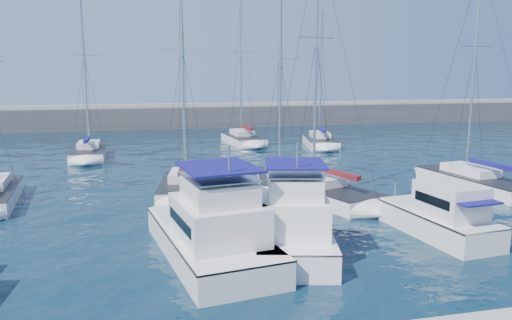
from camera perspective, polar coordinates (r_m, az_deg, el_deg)
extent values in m
plane|color=black|center=(24.74, 2.18, -8.95)|extent=(220.00, 220.00, 0.00)
cube|color=#424244|center=(75.13, -8.42, 4.54)|extent=(160.00, 6.00, 4.00)
cube|color=gray|center=(74.96, -8.46, 6.22)|extent=(160.00, 1.20, 0.50)
cube|color=silver|center=(22.48, -5.23, -9.89)|extent=(5.17, 9.80, 1.60)
cube|color=#262628|center=(22.24, -5.26, -8.07)|extent=(5.25, 9.82, 0.08)
cube|color=silver|center=(20.94, -4.38, -6.77)|extent=(3.83, 4.77, 1.60)
cube|color=black|center=(20.92, -4.38, -6.56)|extent=(3.76, 3.93, 0.45)
cube|color=silver|center=(20.43, -4.26, -3.56)|extent=(3.00, 3.39, 0.90)
cube|color=#110F5B|center=(20.22, -4.29, -0.81)|extent=(3.38, 3.87, 0.08)
cube|color=white|center=(23.07, 4.16, -9.34)|extent=(4.93, 8.06, 1.60)
cube|color=#262628|center=(22.83, 4.18, -7.57)|extent=(4.99, 8.07, 0.08)
cube|color=white|center=(21.71, 4.38, -6.16)|extent=(3.51, 4.03, 1.60)
cube|color=black|center=(21.69, 4.38, -5.96)|extent=(3.40, 3.36, 0.45)
cube|color=white|center=(21.21, 4.46, -3.06)|extent=(2.73, 2.88, 0.90)
cube|color=#110F5B|center=(21.00, 4.50, -0.41)|extent=(3.08, 3.29, 0.08)
cube|color=silver|center=(26.70, 19.99, -7.23)|extent=(3.27, 6.85, 1.60)
cube|color=#262628|center=(26.50, 20.08, -5.67)|extent=(3.32, 6.86, 0.08)
cube|color=silver|center=(25.69, 21.34, -4.27)|extent=(2.50, 3.28, 1.60)
cube|color=black|center=(25.68, 21.35, -4.10)|extent=(2.47, 2.68, 0.45)
cube|color=#110F5B|center=(24.76, 23.20, -4.21)|extent=(2.25, 2.23, 0.07)
cube|color=silver|center=(33.32, -8.14, -3.51)|extent=(4.16, 7.57, 1.30)
cube|color=#262628|center=(33.18, -8.16, -2.45)|extent=(4.21, 7.58, 0.06)
cube|color=silver|center=(33.55, -8.12, -1.75)|extent=(2.45, 3.42, 0.55)
cylinder|color=silver|center=(33.12, -8.38, 10.22)|extent=(0.18, 0.18, 13.53)
cylinder|color=silver|center=(31.95, -8.35, -1.34)|extent=(0.72, 3.55, 0.12)
cube|color=#561115|center=(31.83, -8.37, -1.11)|extent=(0.88, 3.24, 0.28)
cube|color=white|center=(35.03, 2.75, -2.75)|extent=(4.11, 6.88, 1.30)
cube|color=#262628|center=(34.90, 2.76, -1.74)|extent=(4.16, 6.89, 0.06)
cube|color=white|center=(35.23, 2.71, -1.10)|extent=(2.40, 3.13, 0.55)
cylinder|color=silver|center=(34.81, 2.77, 9.46)|extent=(0.18, 0.18, 12.50)
cylinder|color=silver|center=(33.79, 2.91, -0.63)|extent=(0.75, 3.18, 0.12)
cube|color=#110F5B|center=(33.66, 2.92, -0.41)|extent=(0.91, 2.91, 0.28)
cube|color=silver|center=(32.27, 7.52, -3.94)|extent=(5.71, 9.18, 1.30)
cube|color=#262628|center=(32.12, 7.54, -2.85)|extent=(5.77, 9.20, 0.06)
cube|color=silver|center=(32.46, 6.95, -2.12)|extent=(3.12, 4.23, 0.55)
cylinder|color=silver|center=(32.00, 6.87, 11.15)|extent=(0.18, 0.18, 14.51)
cylinder|color=silver|center=(30.97, 9.10, -1.73)|extent=(1.50, 4.13, 0.12)
cube|color=#561115|center=(30.87, 9.23, -1.48)|extent=(1.58, 3.79, 0.28)
cube|color=white|center=(37.97, 23.73, -2.60)|extent=(4.12, 9.12, 1.30)
cube|color=#262628|center=(37.84, 23.80, -1.67)|extent=(4.18, 9.13, 0.06)
cube|color=white|center=(38.17, 23.26, -1.05)|extent=(2.43, 4.07, 0.55)
cylinder|color=silver|center=(37.80, 23.66, 9.71)|extent=(0.18, 0.18, 13.86)
cylinder|color=silver|center=(36.78, 25.33, -0.72)|extent=(0.69, 4.38, 0.12)
cube|color=#110F5B|center=(36.69, 25.45, -0.51)|extent=(0.86, 3.97, 0.28)
cube|color=white|center=(49.58, -18.54, 0.52)|extent=(3.08, 7.38, 1.30)
cube|color=#262628|center=(49.48, -18.58, 1.24)|extent=(3.14, 7.38, 0.06)
cube|color=white|center=(49.89, -18.56, 1.68)|extent=(1.99, 3.23, 0.55)
cylinder|color=silver|center=(49.70, -18.99, 9.71)|extent=(0.18, 0.18, 13.56)
cylinder|color=silver|center=(48.28, -18.74, 2.07)|extent=(0.16, 3.67, 0.12)
cube|color=#110F5B|center=(48.16, -18.76, 2.23)|extent=(0.39, 3.31, 0.28)
cube|color=silver|center=(56.57, -1.45, 2.16)|extent=(3.90, 8.03, 1.30)
cube|color=#262628|center=(56.48, -1.46, 2.79)|extent=(3.97, 8.03, 0.06)
cube|color=silver|center=(56.90, -1.61, 3.17)|extent=(2.36, 3.58, 0.55)
cylinder|color=silver|center=(56.78, -1.74, 10.75)|extent=(0.18, 0.18, 14.63)
cylinder|color=silver|center=(55.28, -1.09, 3.55)|extent=(0.53, 3.86, 0.12)
cube|color=#561115|center=(55.17, -1.06, 3.69)|extent=(0.72, 3.50, 0.28)
cube|color=white|center=(55.07, 7.36, 1.87)|extent=(4.38, 7.77, 1.30)
cube|color=#262628|center=(54.99, 7.38, 2.52)|extent=(4.44, 7.78, 0.06)
cube|color=white|center=(55.39, 7.31, 2.91)|extent=(2.54, 3.52, 0.55)
cylinder|color=silver|center=(55.25, 7.42, 9.95)|extent=(0.18, 0.18, 13.18)
cylinder|color=silver|center=(53.80, 7.58, 3.28)|extent=(0.84, 3.61, 0.12)
cube|color=#110F5B|center=(53.69, 7.61, 3.43)|extent=(0.99, 3.30, 0.28)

